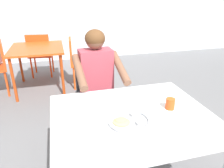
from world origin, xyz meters
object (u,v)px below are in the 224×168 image
at_px(table_foreground, 132,122).
at_px(chair_red_right, 78,59).
at_px(thali_tray, 129,121).
at_px(drinking_cup, 170,103).
at_px(chair_red_far, 40,52).
at_px(table_background_red, 37,52).
at_px(chair_foreground, 94,90).
at_px(diner_foreground, 98,79).

distance_m(table_foreground, chair_red_right, 2.30).
xyz_separation_m(thali_tray, chair_red_right, (-0.09, 2.37, -0.24)).
relative_size(drinking_cup, chair_red_far, 0.10).
distance_m(thali_tray, drinking_cup, 0.38).
height_order(drinking_cup, chair_red_far, chair_red_far).
bearing_deg(table_background_red, table_foreground, -71.03).
bearing_deg(thali_tray, table_foreground, 55.55).
height_order(chair_foreground, diner_foreground, diner_foreground).
relative_size(chair_red_right, chair_red_far, 1.00).
height_order(thali_tray, chair_red_far, chair_red_far).
xyz_separation_m(drinking_cup, chair_red_right, (-0.45, 2.28, -0.28)).
bearing_deg(diner_foreground, chair_red_right, 91.55).
bearing_deg(chair_foreground, table_foreground, -83.38).
relative_size(diner_foreground, table_background_red, 1.28).
relative_size(drinking_cup, table_background_red, 0.09).
bearing_deg(thali_tray, chair_red_far, 103.91).
distance_m(table_background_red, chair_red_far, 0.62).
bearing_deg(chair_red_far, thali_tray, -76.09).
bearing_deg(table_background_red, drinking_cup, -64.47).
bearing_deg(table_background_red, chair_foreground, -63.22).
relative_size(drinking_cup, chair_foreground, 0.10).
relative_size(thali_tray, diner_foreground, 0.24).
xyz_separation_m(drinking_cup, table_background_red, (-1.11, 2.32, -0.12)).
height_order(table_foreground, chair_red_far, chair_red_far).
bearing_deg(diner_foreground, chair_red_far, 107.77).
xyz_separation_m(drinking_cup, chair_foreground, (-0.42, 0.95, -0.27)).
bearing_deg(chair_red_far, table_foreground, -74.67).
bearing_deg(chair_red_right, table_background_red, 176.54).
distance_m(chair_foreground, chair_red_right, 1.32).
bearing_deg(diner_foreground, table_background_red, 113.77).
relative_size(table_foreground, drinking_cup, 13.68).
relative_size(drinking_cup, diner_foreground, 0.07).
bearing_deg(diner_foreground, drinking_cup, -60.85).
relative_size(table_foreground, table_background_red, 1.23).
xyz_separation_m(table_foreground, chair_red_right, (-0.14, 2.29, -0.17)).
distance_m(thali_tray, table_background_red, 2.52).
bearing_deg(chair_red_right, chair_foreground, -88.59).
distance_m(thali_tray, diner_foreground, 0.83).
bearing_deg(chair_foreground, diner_foreground, -87.59).
distance_m(chair_foreground, table_background_red, 1.53).
height_order(thali_tray, drinking_cup, drinking_cup).
relative_size(thali_tray, chair_foreground, 0.34).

